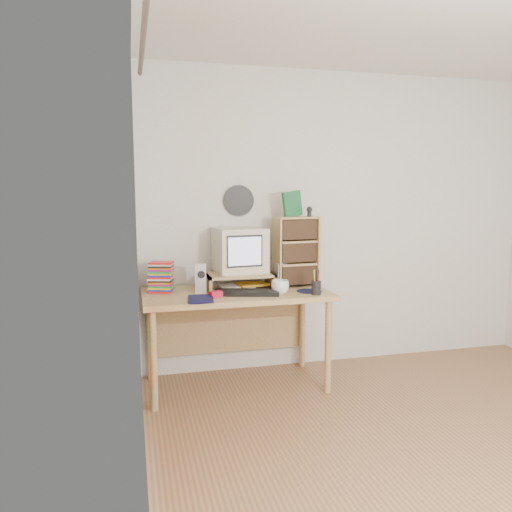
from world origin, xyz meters
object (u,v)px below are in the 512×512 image
keyboard (247,292)px  mug (280,287)px  desk (234,307)px  crt_monitor (241,250)px  cd_rack (296,251)px  diary (188,298)px  dvd_stack (161,276)px

keyboard → mug: 0.25m
desk → mug: 0.42m
crt_monitor → cd_rack: bearing=-12.1°
crt_monitor → cd_rack: size_ratio=0.66×
crt_monitor → mug: 0.46m
desk → diary: (-0.39, -0.29, 0.16)m
cd_rack → diary: cd_rack is taller
diary → mug: bearing=12.3°
desk → crt_monitor: bearing=50.1°
desk → mug: mug is taller
keyboard → diary: size_ratio=2.21×
keyboard → crt_monitor: bearing=101.2°
desk → crt_monitor: 0.44m
mug → dvd_stack: bearing=161.2°
dvd_stack → mug: size_ratio=1.86×
desk → cd_rack: (0.51, 0.05, 0.41)m
mug → diary: mug is taller
crt_monitor → mug: (0.23, -0.32, -0.24)m
cd_rack → dvd_stack: bearing=174.1°
diary → desk: bearing=44.1°
dvd_stack → cd_rack: (1.07, -0.01, 0.16)m
keyboard → diary: bearing=-152.1°
desk → diary: size_ratio=6.50×
desk → diary: diary is taller
crt_monitor → keyboard: crt_monitor is taller
dvd_stack → cd_rack: 1.08m
desk → dvd_stack: 0.61m
dvd_stack → crt_monitor: bearing=19.1°
dvd_stack → diary: bearing=-48.7°
desk → dvd_stack: dvd_stack is taller
desk → dvd_stack: bearing=174.0°
crt_monitor → keyboard: bearing=-101.0°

